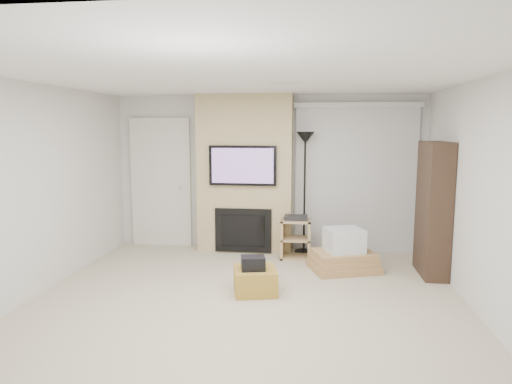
# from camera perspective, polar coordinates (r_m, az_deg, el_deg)

# --- Properties ---
(floor) EXTENTS (5.00, 5.50, 0.00)m
(floor) POSITION_cam_1_polar(r_m,az_deg,el_deg) (5.09, -1.77, -14.86)
(floor) COLOR beige
(floor) RESTS_ON ground
(ceiling) EXTENTS (5.00, 5.50, 0.00)m
(ceiling) POSITION_cam_1_polar(r_m,az_deg,el_deg) (4.72, -1.90, 14.36)
(ceiling) COLOR white
(ceiling) RESTS_ON wall_back
(wall_back) EXTENTS (5.00, 0.00, 2.50)m
(wall_back) POSITION_cam_1_polar(r_m,az_deg,el_deg) (7.45, 1.51, 2.41)
(wall_back) COLOR silver
(wall_back) RESTS_ON ground
(wall_front) EXTENTS (5.00, 0.00, 2.50)m
(wall_front) POSITION_cam_1_polar(r_m,az_deg,el_deg) (2.15, -13.76, -12.05)
(wall_front) COLOR silver
(wall_front) RESTS_ON ground
(wall_left) EXTENTS (0.00, 5.50, 2.50)m
(wall_left) POSITION_cam_1_polar(r_m,az_deg,el_deg) (5.70, -27.50, -0.23)
(wall_left) COLOR silver
(wall_left) RESTS_ON ground
(wall_right) EXTENTS (0.00, 5.50, 2.50)m
(wall_right) POSITION_cam_1_polar(r_m,az_deg,el_deg) (5.00, 27.73, -1.28)
(wall_right) COLOR silver
(wall_right) RESTS_ON ground
(hvac_vent) EXTENTS (0.35, 0.18, 0.01)m
(hvac_vent) POSITION_cam_1_polar(r_m,az_deg,el_deg) (5.46, 3.73, 13.45)
(hvac_vent) COLOR silver
(hvac_vent) RESTS_ON ceiling
(ottoman) EXTENTS (0.60, 0.60, 0.30)m
(ottoman) POSITION_cam_1_polar(r_m,az_deg,el_deg) (5.61, -0.10, -10.99)
(ottoman) COLOR #A9832F
(ottoman) RESTS_ON floor
(black_bag) EXTENTS (0.32, 0.28, 0.16)m
(black_bag) POSITION_cam_1_polar(r_m,az_deg,el_deg) (5.50, -0.38, -8.87)
(black_bag) COLOR black
(black_bag) RESTS_ON ottoman
(fireplace_wall) EXTENTS (1.50, 0.47, 2.50)m
(fireplace_wall) POSITION_cam_1_polar(r_m,az_deg,el_deg) (7.29, -1.40, 2.18)
(fireplace_wall) COLOR tan
(fireplace_wall) RESTS_ON floor
(entry_door) EXTENTS (1.02, 0.11, 2.14)m
(entry_door) POSITION_cam_1_polar(r_m,az_deg,el_deg) (7.83, -11.75, 1.08)
(entry_door) COLOR silver
(entry_door) RESTS_ON floor
(vertical_blinds) EXTENTS (1.98, 0.10, 2.37)m
(vertical_blinds) POSITION_cam_1_polar(r_m,az_deg,el_deg) (7.39, 12.34, 2.37)
(vertical_blinds) COLOR silver
(vertical_blinds) RESTS_ON floor
(floor_lamp) EXTENTS (0.28, 0.28, 1.92)m
(floor_lamp) POSITION_cam_1_polar(r_m,az_deg,el_deg) (7.15, 6.14, 4.24)
(floor_lamp) COLOR black
(floor_lamp) RESTS_ON floor
(av_stand) EXTENTS (0.45, 0.38, 0.66)m
(av_stand) POSITION_cam_1_polar(r_m,az_deg,el_deg) (7.01, 4.99, -5.48)
(av_stand) COLOR tan
(av_stand) RESTS_ON floor
(box_stack) EXTENTS (1.06, 0.92, 0.59)m
(box_stack) POSITION_cam_1_polar(r_m,az_deg,el_deg) (6.54, 10.90, -7.67)
(box_stack) COLOR tan
(box_stack) RESTS_ON floor
(bookshelf) EXTENTS (0.30, 0.80, 1.80)m
(bookshelf) POSITION_cam_1_polar(r_m,az_deg,el_deg) (6.55, 21.28, -2.01)
(bookshelf) COLOR #302117
(bookshelf) RESTS_ON floor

